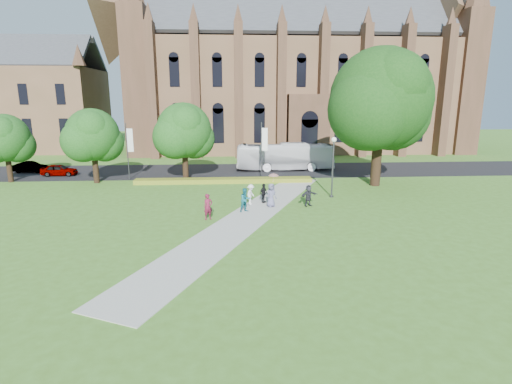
{
  "coord_description": "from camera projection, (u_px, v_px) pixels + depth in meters",
  "views": [
    {
      "loc": [
        -1.27,
        -26.94,
        8.47
      ],
      "look_at": [
        0.58,
        2.08,
        1.6
      ],
      "focal_mm": 28.0,
      "sensor_mm": 36.0,
      "label": 1
    }
  ],
  "objects": [
    {
      "name": "building_west",
      "position": [
        28.0,
        93.0,
        64.75
      ],
      "size": [
        22.0,
        14.0,
        18.3
      ],
      "color": "brown",
      "rests_on": "ground"
    },
    {
      "name": "pedestrian_2",
      "position": [
        251.0,
        195.0,
        32.18
      ],
      "size": [
        1.03,
        1.24,
        1.67
      ],
      "primitive_type": "imported",
      "rotation": [
        0.0,
        0.0,
        1.12
      ],
      "color": "white",
      "rests_on": "footpath"
    },
    {
      "name": "streetlamp",
      "position": [
        333.0,
        160.0,
        34.21
      ],
      "size": [
        0.44,
        0.44,
        5.24
      ],
      "color": "#38383D",
      "rests_on": "ground"
    },
    {
      "name": "pedestrian_3",
      "position": [
        263.0,
        193.0,
        32.78
      ],
      "size": [
        0.9,
        0.97,
        1.59
      ],
      "primitive_type": "imported",
      "rotation": [
        0.0,
        0.0,
        0.88
      ],
      "color": "black",
      "rests_on": "footpath"
    },
    {
      "name": "pedestrian_5",
      "position": [
        308.0,
        195.0,
        31.78
      ],
      "size": [
        1.63,
        1.18,
        1.7
      ],
      "primitive_type": "imported",
      "rotation": [
        0.0,
        0.0,
        0.48
      ],
      "color": "#292931",
      "rests_on": "footpath"
    },
    {
      "name": "banner_pole_1",
      "position": [
        128.0,
        148.0,
        41.43
      ],
      "size": [
        0.7,
        0.1,
        6.0
      ],
      "color": "#38383D",
      "rests_on": "ground"
    },
    {
      "name": "parasol",
      "position": [
        274.0,
        179.0,
        31.33
      ],
      "size": [
        0.91,
        0.91,
        0.69
      ],
      "primitive_type": "imported",
      "rotation": [
        0.0,
        0.0,
        0.17
      ],
      "color": "#CF9492",
      "rests_on": "pedestrian_4"
    },
    {
      "name": "banner_pole_0",
      "position": [
        262.0,
        147.0,
        42.3
      ],
      "size": [
        0.7,
        0.1,
        6.0
      ],
      "color": "#38383D",
      "rests_on": "ground"
    },
    {
      "name": "car_1",
      "position": [
        31.0,
        167.0,
        46.25
      ],
      "size": [
        3.96,
        1.75,
        1.27
      ],
      "primitive_type": "imported",
      "rotation": [
        0.0,
        0.0,
        1.46
      ],
      "color": "gray",
      "rests_on": "road"
    },
    {
      "name": "ground",
      "position": [
        250.0,
        221.0,
        28.19
      ],
      "size": [
        160.0,
        160.0,
        0.0
      ],
      "primitive_type": "plane",
      "color": "#42691F",
      "rests_on": "ground"
    },
    {
      "name": "street_tree_1",
      "position": [
        184.0,
        131.0,
        40.7
      ],
      "size": [
        5.6,
        5.6,
        8.05
      ],
      "color": "#332114",
      "rests_on": "ground"
    },
    {
      "name": "tour_coach",
      "position": [
        285.0,
        157.0,
        47.67
      ],
      "size": [
        11.61,
        2.85,
        3.23
      ],
      "primitive_type": "imported",
      "rotation": [
        0.0,
        0.0,
        1.58
      ],
      "color": "silver",
      "rests_on": "road"
    },
    {
      "name": "street_tree_2",
      "position": [
        5.0,
        138.0,
        40.23
      ],
      "size": [
        4.8,
        4.8,
        6.95
      ],
      "color": "#332114",
      "rests_on": "ground"
    },
    {
      "name": "pedestrian_1",
      "position": [
        245.0,
        200.0,
        30.14
      ],
      "size": [
        1.11,
        1.03,
        1.83
      ],
      "primitive_type": "imported",
      "rotation": [
        0.0,
        0.0,
        0.49
      ],
      "color": "#176776",
      "rests_on": "footpath"
    },
    {
      "name": "street_tree_0",
      "position": [
        93.0,
        135.0,
        39.73
      ],
      "size": [
        5.2,
        5.2,
        7.5
      ],
      "color": "#332114",
      "rests_on": "ground"
    },
    {
      "name": "pedestrian_4",
      "position": [
        271.0,
        195.0,
        31.51
      ],
      "size": [
        1.1,
        1.03,
        1.88
      ],
      "primitive_type": "imported",
      "rotation": [
        0.0,
        0.0,
        0.65
      ],
      "color": "slate",
      "rests_on": "footpath"
    },
    {
      "name": "pedestrian_0",
      "position": [
        208.0,
        207.0,
        28.22
      ],
      "size": [
        0.81,
        0.74,
        1.86
      ],
      "primitive_type": "imported",
      "rotation": [
        0.0,
        0.0,
        0.56
      ],
      "color": "maroon",
      "rests_on": "footpath"
    },
    {
      "name": "car_0",
      "position": [
        59.0,
        170.0,
        44.34
      ],
      "size": [
        3.81,
        1.58,
        1.29
      ],
      "primitive_type": "imported",
      "rotation": [
        0.0,
        0.0,
        1.58
      ],
      "color": "gray",
      "rests_on": "road"
    },
    {
      "name": "footpath",
      "position": [
        249.0,
        217.0,
        29.16
      ],
      "size": [
        15.58,
        28.54,
        0.04
      ],
      "primitive_type": "cube",
      "rotation": [
        0.0,
        0.0,
        -0.44
      ],
      "color": "#B2B2A8",
      "rests_on": "ground"
    },
    {
      "name": "flower_hedge",
      "position": [
        224.0,
        181.0,
        40.83
      ],
      "size": [
        18.0,
        1.4,
        0.45
      ],
      "primitive_type": "cube",
      "color": "#B09A23",
      "rests_on": "ground"
    },
    {
      "name": "road",
      "position": [
        242.0,
        171.0,
        47.61
      ],
      "size": [
        160.0,
        10.0,
        0.02
      ],
      "primitive_type": "cube",
      "color": "black",
      "rests_on": "ground"
    },
    {
      "name": "large_tree",
      "position": [
        381.0,
        99.0,
        37.76
      ],
      "size": [
        9.6,
        9.6,
        13.2
      ],
      "color": "#332114",
      "rests_on": "ground"
    },
    {
      "name": "cathedral",
      "position": [
        299.0,
        69.0,
        64.41
      ],
      "size": [
        52.6,
        18.25,
        28.0
      ],
      "color": "brown",
      "rests_on": "ground"
    }
  ]
}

